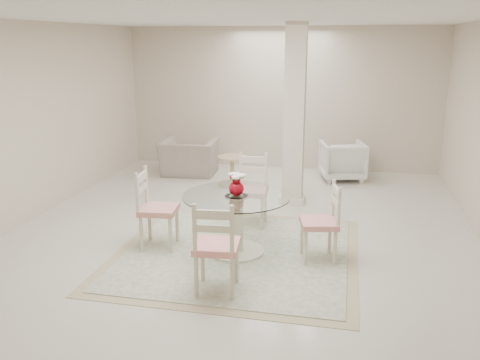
% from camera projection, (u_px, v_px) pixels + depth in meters
% --- Properties ---
extents(ground, '(7.00, 7.00, 0.00)m').
position_uv_depth(ground, '(244.00, 229.00, 6.81)').
color(ground, beige).
rests_on(ground, ground).
extents(room_shell, '(6.02, 7.02, 2.71)m').
position_uv_depth(room_shell, '(244.00, 89.00, 6.31)').
color(room_shell, beige).
rests_on(room_shell, ground).
extents(column, '(0.30, 0.30, 2.70)m').
position_uv_depth(column, '(295.00, 116.00, 7.57)').
color(column, beige).
rests_on(column, ground).
extents(area_rug, '(2.82, 2.82, 0.02)m').
position_uv_depth(area_rug, '(236.00, 253.00, 6.02)').
color(area_rug, tan).
rests_on(area_rug, ground).
extents(dining_table, '(1.25, 1.25, 0.72)m').
position_uv_depth(dining_table, '(236.00, 224.00, 5.92)').
color(dining_table, beige).
rests_on(dining_table, ground).
extents(red_vase, '(0.21, 0.19, 0.27)m').
position_uv_depth(red_vase, '(237.00, 184.00, 5.79)').
color(red_vase, '#A10413').
rests_on(red_vase, dining_table).
extents(dining_chair_east, '(0.48, 0.48, 1.01)m').
position_uv_depth(dining_chair_east, '(325.00, 216.00, 5.70)').
color(dining_chair_east, beige).
rests_on(dining_chair_east, ground).
extents(dining_chair_north, '(0.44, 0.45, 1.07)m').
position_uv_depth(dining_chair_north, '(252.00, 184.00, 6.83)').
color(dining_chair_north, beige).
rests_on(dining_chair_north, ground).
extents(dining_chair_west, '(0.47, 0.47, 1.07)m').
position_uv_depth(dining_chair_west, '(153.00, 203.00, 6.06)').
color(dining_chair_west, beige).
rests_on(dining_chair_west, ground).
extents(dining_chair_south, '(0.47, 0.47, 1.08)m').
position_uv_depth(dining_chair_south, '(215.00, 241.00, 4.90)').
color(dining_chair_south, beige).
rests_on(dining_chair_south, ground).
extents(recliner_taupe, '(1.06, 0.94, 0.66)m').
position_uv_depth(recliner_taupe, '(189.00, 157.00, 9.49)').
color(recliner_taupe, '#9F9184').
rests_on(recliner_taupe, ground).
extents(armchair_white, '(0.90, 0.91, 0.69)m').
position_uv_depth(armchair_white, '(342.00, 160.00, 9.14)').
color(armchair_white, white).
rests_on(armchair_white, ground).
extents(side_table, '(0.50, 0.50, 0.52)m').
position_uv_depth(side_table, '(232.00, 172.00, 8.77)').
color(side_table, tan).
rests_on(side_table, ground).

